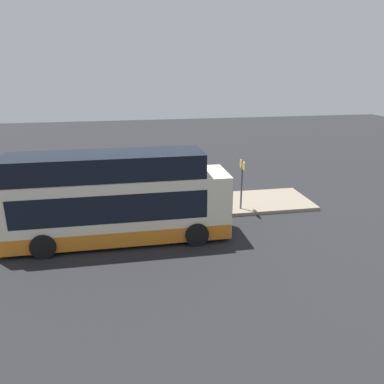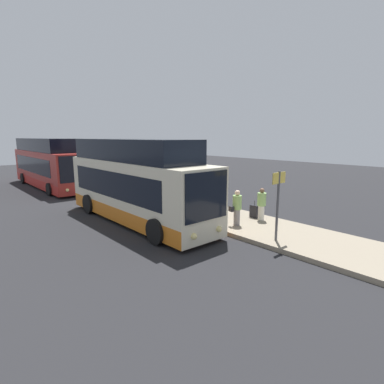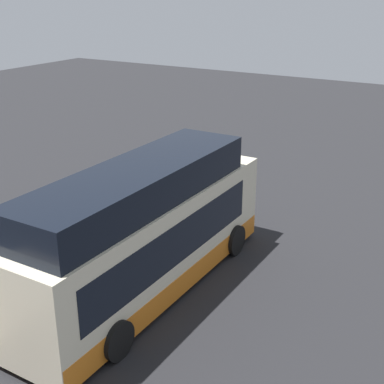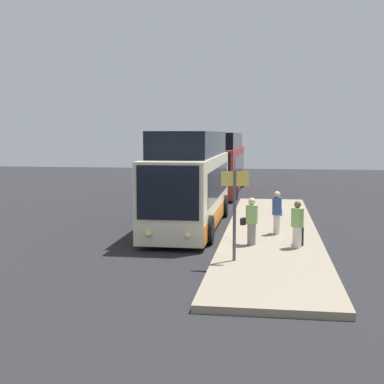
{
  "view_description": "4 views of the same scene",
  "coord_description": "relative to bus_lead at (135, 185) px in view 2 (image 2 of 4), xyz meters",
  "views": [
    {
      "loc": [
        -0.54,
        -16.21,
        7.72
      ],
      "look_at": [
        2.53,
        0.53,
        1.92
      ],
      "focal_mm": 35.0,
      "sensor_mm": 36.0,
      "label": 1
    },
    {
      "loc": [
        11.88,
        -7.72,
        4.24
      ],
      "look_at": [
        2.53,
        0.53,
        1.92
      ],
      "focal_mm": 28.0,
      "sensor_mm": 36.0,
      "label": 2
    },
    {
      "loc": [
        -12.67,
        -8.58,
        8.83
      ],
      "look_at": [
        2.53,
        0.53,
        1.92
      ],
      "focal_mm": 50.0,
      "sensor_mm": 36.0,
      "label": 3
    },
    {
      "loc": [
        21.49,
        3.32,
        4.02
      ],
      "look_at": [
        2.53,
        0.53,
        1.92
      ],
      "focal_mm": 50.0,
      "sensor_mm": 36.0,
      "label": 4
    }
  ],
  "objects": [
    {
      "name": "suitcase",
      "position": [
        4.05,
        4.44,
        -1.32
      ],
      "size": [
        0.43,
        0.23,
        0.88
      ],
      "color": "black",
      "rests_on": "platform"
    },
    {
      "name": "platform",
      "position": [
        1.1,
        3.47,
        -1.74
      ],
      "size": [
        20.0,
        3.59,
        0.19
      ],
      "color": "gray",
      "rests_on": "ground"
    },
    {
      "name": "ground",
      "position": [
        1.1,
        0.07,
        -1.83
      ],
      "size": [
        80.0,
        80.0,
        0.0
      ],
      "primitive_type": "plane",
      "color": "#232326"
    },
    {
      "name": "bus_second",
      "position": [
        -14.0,
        -0.0,
        -0.02
      ],
      "size": [
        12.18,
        2.86,
        4.07
      ],
      "color": "maroon",
      "rests_on": "ground"
    },
    {
      "name": "bus_lead",
      "position": [
        0.0,
        0.0,
        0.0
      ],
      "size": [
        10.23,
        2.72,
        4.11
      ],
      "color": "beige",
      "rests_on": "ground"
    },
    {
      "name": "passenger_with_bags",
      "position": [
        2.17,
        3.66,
        -0.75
      ],
      "size": [
        0.58,
        0.42,
        1.65
      ],
      "rotation": [
        0.0,
        0.0,
        1.35
      ],
      "color": "silver",
      "rests_on": "platform"
    },
    {
      "name": "sign_post",
      "position": [
        6.69,
        2.34,
        0.11
      ],
      "size": [
        0.1,
        0.82,
        2.76
      ],
      "color": "#4C4C51",
      "rests_on": "platform"
    },
    {
      "name": "passenger_boarding",
      "position": [
        4.3,
        2.77,
        -0.77
      ],
      "size": [
        0.53,
        0.67,
        1.64
      ],
      "rotation": [
        0.0,
        0.0,
        2.79
      ],
      "color": "gray",
      "rests_on": "platform"
    },
    {
      "name": "passenger_waiting",
      "position": [
        4.55,
        4.31,
        -0.8
      ],
      "size": [
        0.6,
        0.6,
        1.59
      ],
      "rotation": [
        0.0,
        0.0,
        -2.24
      ],
      "color": "silver",
      "rests_on": "platform"
    }
  ]
}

